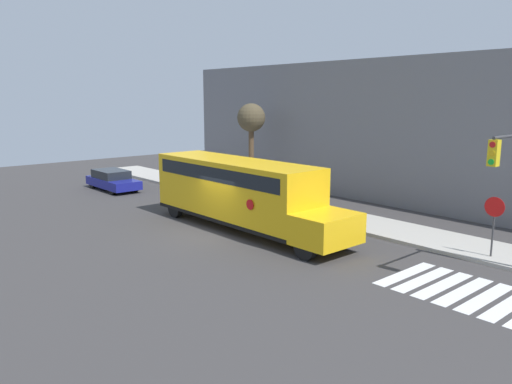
% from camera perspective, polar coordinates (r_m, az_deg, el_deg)
% --- Properties ---
extents(ground_plane, '(60.00, 60.00, 0.00)m').
position_cam_1_polar(ground_plane, '(22.59, -5.04, -4.81)').
color(ground_plane, '#3A3838').
extents(sidewalk_strip, '(44.00, 3.00, 0.15)m').
position_cam_1_polar(sidewalk_strip, '(26.80, 6.24, -2.18)').
color(sidewalk_strip, '#B2ADA3').
rests_on(sidewalk_strip, ground).
extents(building_backdrop, '(32.00, 4.00, 8.22)m').
position_cam_1_polar(building_backdrop, '(31.29, 14.54, 6.87)').
color(building_backdrop, slate).
rests_on(building_backdrop, ground).
extents(crosswalk_stripes, '(4.70, 3.20, 0.01)m').
position_cam_1_polar(crosswalk_stripes, '(17.40, 22.64, -10.42)').
color(crosswalk_stripes, white).
rests_on(crosswalk_stripes, ground).
extents(school_bus, '(11.34, 2.57, 3.19)m').
position_cam_1_polar(school_bus, '(23.09, -1.87, 0.23)').
color(school_bus, yellow).
rests_on(school_bus, ground).
extents(parked_car, '(4.61, 1.83, 1.31)m').
position_cam_1_polar(parked_car, '(34.44, -16.07, 1.34)').
color(parked_car, navy).
rests_on(parked_car, ground).
extents(stop_sign, '(0.75, 0.10, 2.44)m').
position_cam_1_polar(stop_sign, '(20.55, 25.54, -2.71)').
color(stop_sign, '#38383A').
rests_on(stop_sign, ground).
extents(tree_near_sidewalk, '(1.85, 1.85, 5.68)m').
position_cam_1_polar(tree_near_sidewalk, '(32.92, -0.56, 8.16)').
color(tree_near_sidewalk, brown).
rests_on(tree_near_sidewalk, ground).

